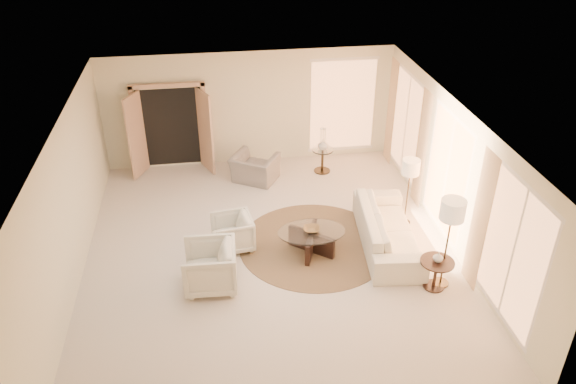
{
  "coord_description": "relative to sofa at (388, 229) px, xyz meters",
  "views": [
    {
      "loc": [
        -0.97,
        -8.73,
        6.5
      ],
      "look_at": [
        0.4,
        0.4,
        1.1
      ],
      "focal_mm": 35.0,
      "sensor_mm": 36.0,
      "label": 1
    }
  ],
  "objects": [
    {
      "name": "windows_right",
      "position": [
        1.15,
        0.17,
        0.98
      ],
      "size": [
        0.1,
        6.4,
        2.4
      ],
      "primitive_type": null,
      "color": "#FFA766",
      "rests_on": "room"
    },
    {
      "name": "window_back_corner",
      "position": [
        -0.0,
        4.02,
        0.98
      ],
      "size": [
        1.7,
        0.1,
        2.4
      ],
      "primitive_type": null,
      "color": "#FFA766",
      "rests_on": "room"
    },
    {
      "name": "armchair_left",
      "position": [
        -3.0,
        0.37,
        0.0
      ],
      "size": [
        0.79,
        0.82,
        0.76
      ],
      "primitive_type": "imported",
      "rotation": [
        0.0,
        0.0,
        -1.43
      ],
      "color": "silver",
      "rests_on": "room"
    },
    {
      "name": "floor_lamp_far",
      "position": [
        0.6,
        -1.29,
        1.11
      ],
      "size": [
        0.42,
        0.42,
        1.74
      ],
      "rotation": [
        0.0,
        0.0,
        0.1
      ],
      "color": "#30281A",
      "rests_on": "room"
    },
    {
      "name": "coffee_table",
      "position": [
        -1.52,
        -0.0,
        -0.07
      ],
      "size": [
        1.61,
        1.61,
        0.48
      ],
      "rotation": [
        0.0,
        0.0,
        0.27
      ],
      "color": "black",
      "rests_on": "room"
    },
    {
      "name": "side_vase",
      "position": [
        -0.65,
        3.2,
        0.35
      ],
      "size": [
        0.28,
        0.28,
        0.26
      ],
      "primitive_type": "imported",
      "rotation": [
        0.0,
        0.0,
        -0.14
      ],
      "color": "silver",
      "rests_on": "side_table"
    },
    {
      "name": "french_doors",
      "position": [
        -4.2,
        3.89,
        0.69
      ],
      "size": [
        1.95,
        0.66,
        2.16
      ],
      "color": "tan",
      "rests_on": "room"
    },
    {
      "name": "floor_lamp_near",
      "position": [
        0.6,
        0.7,
        0.88
      ],
      "size": [
        0.36,
        0.36,
        1.48
      ],
      "rotation": [
        0.0,
        0.0,
        -0.05
      ],
      "color": "#30281A",
      "rests_on": "room"
    },
    {
      "name": "armchair_right",
      "position": [
        -3.47,
        -0.74,
        0.09
      ],
      "size": [
        0.88,
        0.94,
        0.93
      ],
      "primitive_type": "imported",
      "rotation": [
        0.0,
        0.0,
        -1.62
      ],
      "color": "silver",
      "rests_on": "room"
    },
    {
      "name": "area_rug",
      "position": [
        -1.42,
        0.22,
        -0.37
      ],
      "size": [
        3.43,
        3.43,
        0.01
      ],
      "primitive_type": "cylinder",
      "rotation": [
        0.0,
        0.0,
        -0.17
      ],
      "color": "#3F2C1B",
      "rests_on": "room"
    },
    {
      "name": "room",
      "position": [
        -2.3,
        0.07,
        1.02
      ],
      "size": [
        7.04,
        8.04,
        2.83
      ],
      "color": "beige",
      "rests_on": "ground"
    },
    {
      "name": "accent_chair",
      "position": [
        -2.32,
        2.99,
        0.06
      ],
      "size": [
        1.18,
        1.06,
        0.87
      ],
      "primitive_type": "imported",
      "rotation": [
        0.0,
        0.0,
        2.61
      ],
      "color": "gray",
      "rests_on": "room"
    },
    {
      "name": "side_table",
      "position": [
        -0.65,
        3.2,
        -0.01
      ],
      "size": [
        0.51,
        0.51,
        0.6
      ],
      "rotation": [
        0.0,
        0.0,
        0.18
      ],
      "color": "#30281A",
      "rests_on": "room"
    },
    {
      "name": "end_vase",
      "position": [
        0.44,
        -1.36,
        0.28
      ],
      "size": [
        0.2,
        0.2,
        0.19
      ],
      "primitive_type": "imported",
      "rotation": [
        0.0,
        0.0,
        -0.14
      ],
      "color": "silver",
      "rests_on": "end_table"
    },
    {
      "name": "sofa",
      "position": [
        0.0,
        0.0,
        0.0
      ],
      "size": [
        1.27,
        2.65,
        0.75
      ],
      "primitive_type": "imported",
      "rotation": [
        0.0,
        0.0,
        1.46
      ],
      "color": "silver",
      "rests_on": "room"
    },
    {
      "name": "end_table",
      "position": [
        0.44,
        -1.36,
        0.01
      ],
      "size": [
        0.6,
        0.6,
        0.56
      ],
      "rotation": [
        0.0,
        0.0,
        -0.16
      ],
      "color": "black",
      "rests_on": "room"
    },
    {
      "name": "curtains_right",
      "position": [
        1.1,
        1.07,
        0.93
      ],
      "size": [
        0.06,
        5.2,
        2.6
      ],
      "primitive_type": null,
      "color": "#CCAD86",
      "rests_on": "room"
    },
    {
      "name": "bowl",
      "position": [
        -1.52,
        -0.0,
        0.14
      ],
      "size": [
        0.35,
        0.35,
        0.08
      ],
      "primitive_type": "imported",
      "rotation": [
        0.0,
        0.0,
        -0.14
      ],
      "color": "brown",
      "rests_on": "coffee_table"
    }
  ]
}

